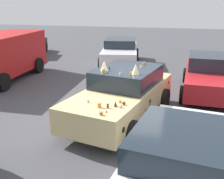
# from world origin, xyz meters

# --- Properties ---
(ground_plane) EXTENTS (60.00, 60.00, 0.00)m
(ground_plane) POSITION_xyz_m (0.00, 0.00, 0.00)
(ground_plane) COLOR #47474C
(art_car_decorated) EXTENTS (4.78, 2.73, 1.77)m
(art_car_decorated) POSITION_xyz_m (0.09, -0.02, 0.76)
(art_car_decorated) COLOR #D8BC7F
(art_car_decorated) RESTS_ON ground
(parked_van_row_back_center) EXTENTS (5.04, 2.33, 1.99)m
(parked_van_row_back_center) POSITION_xyz_m (3.00, 6.12, 1.13)
(parked_van_row_back_center) COLOR #B21919
(parked_van_row_back_center) RESTS_ON ground
(parked_sedan_near_right) EXTENTS (4.18, 2.43, 1.33)m
(parked_sedan_near_right) POSITION_xyz_m (-2.98, -1.73, 0.68)
(parked_sedan_near_right) COLOR white
(parked_sedan_near_right) RESTS_ON ground
(parked_sedan_behind_right) EXTENTS (4.77, 2.66, 1.34)m
(parked_sedan_behind_right) POSITION_xyz_m (8.54, 8.14, 0.67)
(parked_sedan_behind_right) COLOR black
(parked_sedan_behind_right) RESTS_ON ground
(parked_sedan_far_right) EXTENTS (4.82, 2.61, 1.39)m
(parked_sedan_far_right) POSITION_xyz_m (7.43, 1.65, 0.72)
(parked_sedan_far_right) COLOR white
(parked_sedan_far_right) RESTS_ON ground
(parked_sedan_far_left) EXTENTS (4.44, 2.18, 1.45)m
(parked_sedan_far_left) POSITION_xyz_m (3.18, -2.75, 0.71)
(parked_sedan_far_left) COLOR red
(parked_sedan_far_left) RESTS_ON ground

